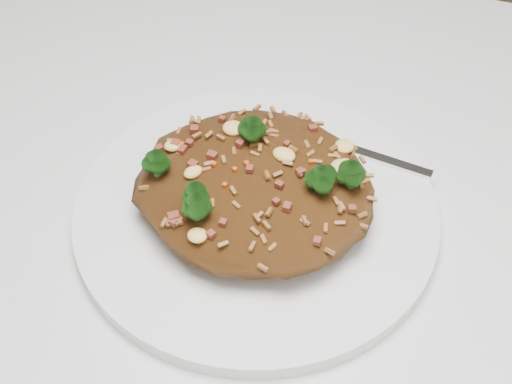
% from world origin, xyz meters
% --- Properties ---
extents(dining_table, '(1.20, 0.80, 0.75)m').
position_xyz_m(dining_table, '(0.00, 0.00, 0.66)').
color(dining_table, silver).
rests_on(dining_table, ground).
extents(plate, '(0.28, 0.28, 0.01)m').
position_xyz_m(plate, '(-0.08, 0.03, 0.76)').
color(plate, white).
rests_on(plate, dining_table).
extents(fried_rice, '(0.18, 0.16, 0.06)m').
position_xyz_m(fried_rice, '(-0.08, 0.03, 0.79)').
color(fried_rice, brown).
rests_on(fried_rice, plate).
extents(fork, '(0.16, 0.04, 0.00)m').
position_xyz_m(fork, '(-0.03, 0.11, 0.77)').
color(fork, silver).
rests_on(fork, plate).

